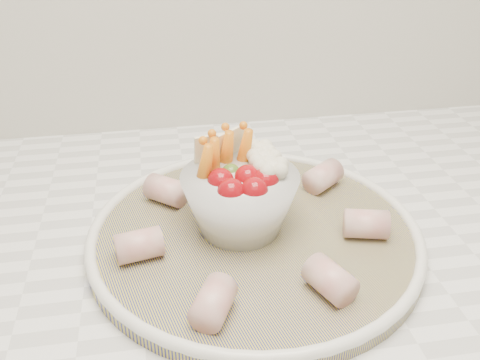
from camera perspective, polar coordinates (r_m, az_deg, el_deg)
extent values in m
cube|color=white|center=(0.59, -15.65, -9.12)|extent=(2.04, 0.62, 0.04)
cylinder|color=navy|center=(0.57, 1.58, -6.06)|extent=(0.42, 0.42, 0.01)
torus|color=white|center=(0.57, 1.59, -5.45)|extent=(0.35, 0.35, 0.01)
sphere|color=maroon|center=(0.51, -0.98, -1.27)|extent=(0.03, 0.03, 0.03)
sphere|color=maroon|center=(0.52, 1.55, -1.15)|extent=(0.03, 0.03, 0.03)
sphere|color=maroon|center=(0.53, 2.76, -0.09)|extent=(0.03, 0.03, 0.03)
sphere|color=maroon|center=(0.53, -2.07, -0.13)|extent=(0.03, 0.03, 0.03)
sphere|color=maroon|center=(0.54, 0.81, 0.24)|extent=(0.03, 0.03, 0.03)
sphere|color=maroon|center=(0.55, 2.29, 0.90)|extent=(0.03, 0.03, 0.03)
sphere|color=#466C24|center=(0.55, -0.98, 0.75)|extent=(0.02, 0.02, 0.02)
cone|color=orange|center=(0.55, -2.84, 1.92)|extent=(0.02, 0.03, 0.06)
cone|color=orange|center=(0.56, -1.43, 2.67)|extent=(0.03, 0.04, 0.06)
cone|color=orange|center=(0.57, 0.48, 2.85)|extent=(0.03, 0.04, 0.06)
cone|color=orange|center=(0.54, -3.78, 1.09)|extent=(0.03, 0.04, 0.06)
sphere|color=silver|center=(0.56, 2.55, 1.64)|extent=(0.03, 0.03, 0.03)
sphere|color=silver|center=(0.54, 3.36, 0.61)|extent=(0.03, 0.03, 0.03)
sphere|color=silver|center=(0.57, 2.04, 2.49)|extent=(0.03, 0.03, 0.03)
cube|color=#F4E9BE|center=(0.56, -2.85, 2.94)|extent=(0.04, 0.02, 0.05)
cube|color=#F4E9BE|center=(0.57, -1.13, 3.45)|extent=(0.04, 0.03, 0.05)
cylinder|color=#C25E58|center=(0.57, 13.32, -4.58)|extent=(0.05, 0.04, 0.03)
cylinder|color=#C25E58|center=(0.64, 8.85, 0.39)|extent=(0.05, 0.05, 0.03)
cylinder|color=#C25E58|center=(0.67, -0.31, 2.04)|extent=(0.03, 0.05, 0.03)
cylinder|color=#C25E58|center=(0.61, -7.85, -1.11)|extent=(0.05, 0.05, 0.03)
cylinder|color=#C25E58|center=(0.53, -10.70, -6.85)|extent=(0.05, 0.04, 0.03)
cylinder|color=#C25E58|center=(0.46, -2.86, -12.91)|extent=(0.05, 0.05, 0.03)
cylinder|color=#C25E58|center=(0.49, 9.59, -10.44)|extent=(0.05, 0.05, 0.03)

